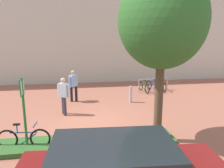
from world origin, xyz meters
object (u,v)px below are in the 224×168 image
(bike_at_sign, at_px, (24,138))
(bollard_steel, at_px, (131,94))
(tree_sidewalk, at_px, (162,21))
(bike_rack_cluster, at_px, (153,86))
(person_shirt_blue, at_px, (73,84))
(parking_sign_post, at_px, (23,104))
(person_casual_tan, at_px, (64,94))

(bike_at_sign, distance_m, bollard_steel, 6.28)
(tree_sidewalk, height_order, bike_at_sign, tree_sidewalk)
(bike_rack_cluster, relative_size, person_shirt_blue, 1.22)
(parking_sign_post, bearing_deg, bollard_steel, 44.52)
(person_casual_tan, bearing_deg, bike_at_sign, -110.48)
(tree_sidewalk, bearing_deg, parking_sign_post, 178.93)
(bike_rack_cluster, bearing_deg, tree_sidewalk, -108.30)
(bike_at_sign, xyz_separation_m, person_casual_tan, (1.11, 2.96, 0.63))
(parking_sign_post, distance_m, person_casual_tan, 3.22)
(bike_rack_cluster, relative_size, bollard_steel, 2.32)
(parking_sign_post, height_order, person_casual_tan, parking_sign_post)
(tree_sidewalk, height_order, person_casual_tan, tree_sidewalk)
(parking_sign_post, relative_size, bike_rack_cluster, 1.11)
(person_casual_tan, bearing_deg, person_shirt_blue, 78.34)
(person_casual_tan, bearing_deg, parking_sign_post, -108.60)
(parking_sign_post, relative_size, person_shirt_blue, 1.35)
(bollard_steel, bearing_deg, bike_rack_cluster, 46.84)
(person_shirt_blue, bearing_deg, bike_rack_cluster, 16.83)
(parking_sign_post, bearing_deg, tree_sidewalk, -1.07)
(bike_rack_cluster, height_order, bollard_steel, bollard_steel)
(parking_sign_post, relative_size, bollard_steel, 2.57)
(bike_rack_cluster, height_order, person_casual_tan, person_casual_tan)
(tree_sidewalk, height_order, parking_sign_post, tree_sidewalk)
(tree_sidewalk, xyz_separation_m, person_shirt_blue, (-2.87, 5.11, -3.01))
(tree_sidewalk, relative_size, bike_at_sign, 3.30)
(bike_at_sign, height_order, person_casual_tan, person_casual_tan)
(bollard_steel, xyz_separation_m, person_casual_tan, (-3.44, -1.37, 0.53))
(bike_rack_cluster, relative_size, person_casual_tan, 1.22)
(bollard_steel, xyz_separation_m, person_shirt_blue, (-3.03, 0.64, 0.53))
(tree_sidewalk, xyz_separation_m, person_casual_tan, (-3.29, 3.09, -3.01))
(parking_sign_post, xyz_separation_m, bike_at_sign, (-0.09, 0.05, -1.17))
(parking_sign_post, relative_size, bike_at_sign, 1.38)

